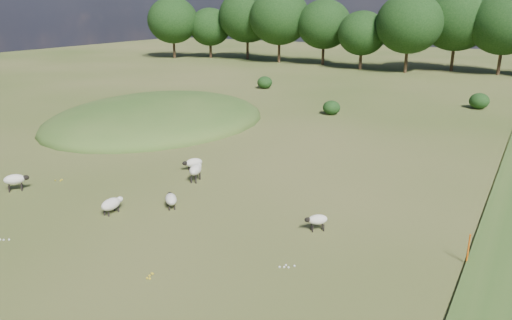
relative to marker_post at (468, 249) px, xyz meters
The scene contains 11 objects.
ground 24.60m from the marker_post, 123.58° to the left, with size 160.00×160.00×0.00m, color #375119.
mound 28.49m from the marker_post, 154.00° to the left, with size 16.00×20.00×4.00m, color #33561E.
treeline 58.12m from the marker_post, 104.69° to the left, with size 96.28×14.66×11.70m.
shrubs 32.27m from the marker_post, 115.72° to the left, with size 24.40×11.02×1.46m.
marker_post is the anchor object (origin of this frame).
sheep_0 12.96m from the marker_post, behind, with size 1.10×1.10×0.68m.
sheep_1 5.93m from the marker_post, behind, with size 0.96×0.90×0.73m.
sheep_2 15.82m from the marker_post, 166.25° to the left, with size 1.00×1.20×0.69m.
sheep_3 21.51m from the marker_post, behind, with size 1.09×1.19×0.89m.
sheep_4 14.29m from the marker_post, behind, with size 0.84×1.35×0.93m.
sheep_5 15.15m from the marker_post, 167.91° to the right, with size 0.57×1.27×0.73m.
Camera 1 is at (15.10, -18.65, 9.18)m, focal length 35.00 mm.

